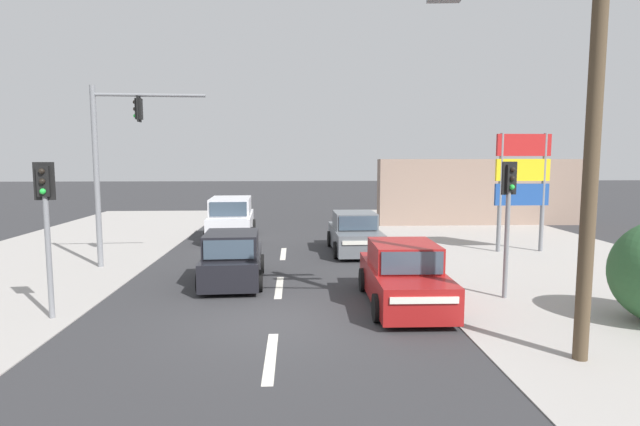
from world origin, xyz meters
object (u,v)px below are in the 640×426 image
utility_pole_foreground_right (587,88)px  traffic_signal_mast (112,153)px  shopping_plaza_sign (522,176)px  sedan_oncoming_near (404,277)px  pedestal_signal_right_kerb (508,206)px  pedestal_signal_left_kerb (46,214)px  suv_receding_far (231,220)px  hatchback_crossing_left (233,259)px  sedan_oncoming_mid (355,234)px

utility_pole_foreground_right → traffic_signal_mast: (-11.00, 8.38, -1.01)m
traffic_signal_mast → shopping_plaza_sign: bearing=7.7°
utility_pole_foreground_right → sedan_oncoming_near: utility_pole_foreground_right is taller
pedestal_signal_right_kerb → sedan_oncoming_near: size_ratio=0.84×
pedestal_signal_left_kerb → suv_receding_far: size_ratio=0.77×
pedestal_signal_left_kerb → shopping_plaza_sign: bearing=27.7°
shopping_plaza_sign → sedan_oncoming_near: bearing=-131.8°
pedestal_signal_left_kerb → suv_receding_far: bearing=76.7°
sedan_oncoming_near → utility_pole_foreground_right: bearing=-57.4°
traffic_signal_mast → shopping_plaza_sign: 14.92m
hatchback_crossing_left → sedan_oncoming_mid: sedan_oncoming_mid is taller
traffic_signal_mast → pedestal_signal_left_kerb: (0.46, -5.52, -1.42)m
sedan_oncoming_mid → hatchback_crossing_left: bearing=-131.5°
pedestal_signal_left_kerb → hatchback_crossing_left: size_ratio=0.96×
sedan_oncoming_near → hatchback_crossing_left: bearing=152.1°
shopping_plaza_sign → pedestal_signal_right_kerb: bearing=-117.4°
traffic_signal_mast → sedan_oncoming_near: 10.40m
utility_pole_foreground_right → hatchback_crossing_left: size_ratio=2.42×
pedestal_signal_right_kerb → shopping_plaza_sign: size_ratio=0.77×
sedan_oncoming_near → sedan_oncoming_mid: size_ratio=1.00×
sedan_oncoming_mid → shopping_plaza_sign: bearing=-2.8°
pedestal_signal_left_kerb → hatchback_crossing_left: bearing=40.3°
hatchback_crossing_left → sedan_oncoming_mid: size_ratio=0.87×
shopping_plaza_sign → sedan_oncoming_mid: size_ratio=1.08×
utility_pole_foreground_right → pedestal_signal_left_kerb: utility_pole_foreground_right is taller
pedestal_signal_right_kerb → hatchback_crossing_left: bearing=164.5°
pedestal_signal_right_kerb → hatchback_crossing_left: pedestal_signal_right_kerb is taller
shopping_plaza_sign → sedan_oncoming_near: size_ratio=1.08×
pedestal_signal_left_kerb → sedan_oncoming_near: size_ratio=0.84×
pedestal_signal_left_kerb → suv_receding_far: (2.65, 11.21, -1.53)m
pedestal_signal_left_kerb → utility_pole_foreground_right: bearing=-15.2°
utility_pole_foreground_right → hatchback_crossing_left: utility_pole_foreground_right is taller
traffic_signal_mast → hatchback_crossing_left: 5.72m
shopping_plaza_sign → sedan_oncoming_mid: 6.84m
traffic_signal_mast → shopping_plaza_sign: size_ratio=1.30×
pedestal_signal_right_kerb → pedestal_signal_left_kerb: bearing=-174.2°
sedan_oncoming_near → hatchback_crossing_left: 5.13m
pedestal_signal_right_kerb → pedestal_signal_left_kerb: same height
suv_receding_far → pedestal_signal_left_kerb: bearing=-103.3°
sedan_oncoming_mid → traffic_signal_mast: bearing=-164.5°
utility_pole_foreground_right → sedan_oncoming_mid: bearing=104.1°
pedestal_signal_right_kerb → sedan_oncoming_near: 3.27m
traffic_signal_mast → utility_pole_foreground_right: bearing=-37.3°
utility_pole_foreground_right → pedestal_signal_left_kerb: size_ratio=2.52×
sedan_oncoming_mid → suv_receding_far: suv_receding_far is taller
pedestal_signal_left_kerb → sedan_oncoming_mid: size_ratio=0.83×
pedestal_signal_right_kerb → suv_receding_far: size_ratio=0.77×
suv_receding_far → traffic_signal_mast: bearing=-118.7°
hatchback_crossing_left → sedan_oncoming_mid: (4.15, 4.69, 0.00)m
sedan_oncoming_mid → utility_pole_foreground_right: bearing=-75.9°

